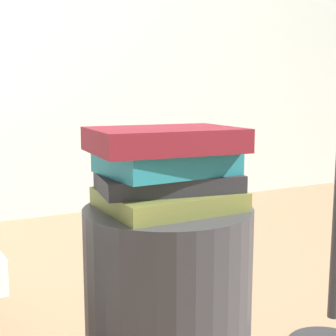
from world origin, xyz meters
name	(u,v)px	position (x,y,z in m)	size (l,w,h in m)	color
side_table	(168,328)	(0.00, 0.00, 0.25)	(0.33, 0.33, 0.50)	#333338
book_olive	(166,199)	(0.00, 0.00, 0.52)	(0.24, 0.21, 0.03)	olive
book_charcoal	(170,182)	(0.00, 0.00, 0.55)	(0.26, 0.15, 0.03)	#28282D
book_teal	(168,161)	(0.00, 0.01, 0.59)	(0.23, 0.18, 0.04)	#1E727F
book_maroon	(164,140)	(-0.01, -0.01, 0.63)	(0.27, 0.19, 0.04)	maroon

